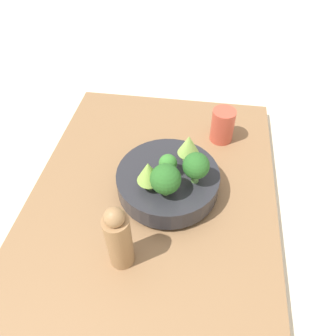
# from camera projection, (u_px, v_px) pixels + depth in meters

# --- Properties ---
(ground_plane) EXTENTS (6.00, 6.00, 0.00)m
(ground_plane) POSITION_uv_depth(u_px,v_px,m) (152.00, 209.00, 0.88)
(ground_plane) COLOR beige
(table) EXTENTS (0.90, 0.64, 0.04)m
(table) POSITION_uv_depth(u_px,v_px,m) (152.00, 205.00, 0.86)
(table) COLOR olive
(table) RESTS_ON ground_plane
(bowl) EXTENTS (0.26, 0.26, 0.07)m
(bowl) POSITION_uv_depth(u_px,v_px,m) (168.00, 181.00, 0.84)
(bowl) COLOR #28282D
(bowl) RESTS_ON table
(romanesco_piece_far) EXTENTS (0.05, 0.05, 0.08)m
(romanesco_piece_far) POSITION_uv_depth(u_px,v_px,m) (189.00, 146.00, 0.81)
(romanesco_piece_far) COLOR #7AB256
(romanesco_piece_far) RESTS_ON bowl
(romanesco_piece_near) EXTENTS (0.06, 0.06, 0.08)m
(romanesco_piece_near) POSITION_uv_depth(u_px,v_px,m) (148.00, 172.00, 0.75)
(romanesco_piece_near) COLOR #609347
(romanesco_piece_near) RESTS_ON bowl
(broccoli_floret_right) EXTENTS (0.07, 0.07, 0.08)m
(broccoli_floret_right) POSITION_uv_depth(u_px,v_px,m) (166.00, 179.00, 0.74)
(broccoli_floret_right) COLOR #6BA34C
(broccoli_floret_right) RESTS_ON bowl
(broccoli_floret_center) EXTENTS (0.04, 0.04, 0.06)m
(broccoli_floret_center) POSITION_uv_depth(u_px,v_px,m) (168.00, 164.00, 0.79)
(broccoli_floret_center) COLOR #7AB256
(broccoli_floret_center) RESTS_ON bowl
(broccoli_floret_back) EXTENTS (0.06, 0.06, 0.09)m
(broccoli_floret_back) POSITION_uv_depth(u_px,v_px,m) (196.00, 166.00, 0.76)
(broccoli_floret_back) COLOR #609347
(broccoli_floret_back) RESTS_ON bowl
(cup) EXTENTS (0.07, 0.07, 0.10)m
(cup) POSITION_uv_depth(u_px,v_px,m) (223.00, 125.00, 0.97)
(cup) COLOR #C64C38
(cup) RESTS_ON table
(pepper_mill) EXTENTS (0.05, 0.05, 0.18)m
(pepper_mill) POSITION_uv_depth(u_px,v_px,m) (119.00, 238.00, 0.67)
(pepper_mill) COLOR #997047
(pepper_mill) RESTS_ON table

